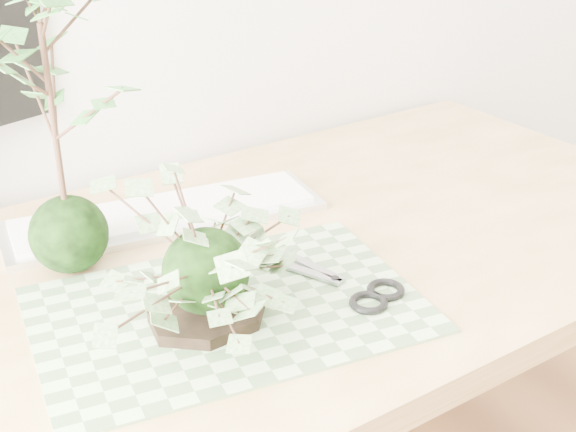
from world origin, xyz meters
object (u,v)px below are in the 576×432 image
at_px(maple_kokedama, 43,44).
at_px(keyboard, 165,214).
at_px(desk, 200,331).
at_px(ivy_kokedama, 204,234).

bearing_deg(maple_kokedama, keyboard, 20.95).
relative_size(desk, ivy_kokedama, 4.87).
distance_m(maple_kokedama, keyboard, 0.34).
bearing_deg(maple_kokedama, desk, -40.02).
relative_size(desk, keyboard, 3.26).
distance_m(ivy_kokedama, maple_kokedama, 0.29).
distance_m(desk, keyboard, 0.20).
height_order(ivy_kokedama, maple_kokedama, maple_kokedama).
bearing_deg(ivy_kokedama, keyboard, 73.91).
xyz_separation_m(ivy_kokedama, keyboard, (0.08, 0.28, -0.11)).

